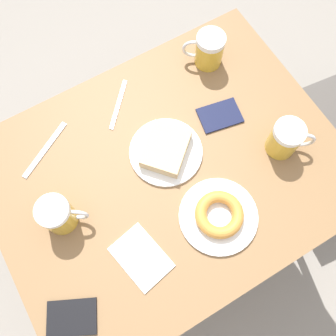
# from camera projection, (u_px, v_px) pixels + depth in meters

# --- Properties ---
(ground_plane) EXTENTS (8.00, 8.00, 0.00)m
(ground_plane) POSITION_uv_depth(u_px,v_px,m) (168.00, 223.00, 1.78)
(ground_plane) COLOR gray
(table) EXTENTS (0.79, 1.01, 0.74)m
(table) POSITION_uv_depth(u_px,v_px,m) (168.00, 178.00, 1.15)
(table) COLOR olive
(table) RESTS_ON ground_plane
(plate_with_cake) EXTENTS (0.22, 0.22, 0.05)m
(plate_with_cake) POSITION_uv_depth(u_px,v_px,m) (166.00, 150.00, 1.09)
(plate_with_cake) COLOR white
(plate_with_cake) RESTS_ON table
(plate_with_donut) EXTENTS (0.22, 0.22, 0.04)m
(plate_with_donut) POSITION_uv_depth(u_px,v_px,m) (219.00, 215.00, 1.02)
(plate_with_donut) COLOR white
(plate_with_donut) RESTS_ON table
(beer_mug_left) EXTENTS (0.10, 0.12, 0.11)m
(beer_mug_left) POSITION_uv_depth(u_px,v_px,m) (209.00, 50.00, 1.16)
(beer_mug_left) COLOR gold
(beer_mug_left) RESTS_ON table
(beer_mug_center) EXTENTS (0.10, 0.12, 0.11)m
(beer_mug_center) POSITION_uv_depth(u_px,v_px,m) (58.00, 215.00, 0.98)
(beer_mug_center) COLOR gold
(beer_mug_center) RESTS_ON table
(beer_mug_right) EXTENTS (0.10, 0.12, 0.11)m
(beer_mug_right) POSITION_uv_depth(u_px,v_px,m) (286.00, 139.00, 1.06)
(beer_mug_right) COLOR gold
(beer_mug_right) RESTS_ON table
(napkin_folded) EXTENTS (0.17, 0.14, 0.00)m
(napkin_folded) POSITION_uv_depth(u_px,v_px,m) (141.00, 257.00, 1.00)
(napkin_folded) COLOR white
(napkin_folded) RESTS_ON table
(fork) EXTENTS (0.14, 0.13, 0.00)m
(fork) POSITION_uv_depth(u_px,v_px,m) (118.00, 104.00, 1.16)
(fork) COLOR silver
(fork) RESTS_ON table
(knife) EXTENTS (0.11, 0.18, 0.00)m
(knife) POSITION_uv_depth(u_px,v_px,m) (45.00, 150.00, 1.11)
(knife) COLOR silver
(knife) RESTS_ON table
(passport_near_edge) EXTENTS (0.11, 0.14, 0.01)m
(passport_near_edge) POSITION_uv_depth(u_px,v_px,m) (220.00, 116.00, 1.14)
(passport_near_edge) COLOR #141938
(passport_near_edge) RESTS_ON table
(passport_far_edge) EXTENTS (0.13, 0.15, 0.01)m
(passport_far_edge) POSITION_uv_depth(u_px,v_px,m) (72.00, 318.00, 0.95)
(passport_far_edge) COLOR black
(passport_far_edge) RESTS_ON table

